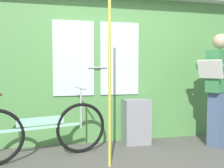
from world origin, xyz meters
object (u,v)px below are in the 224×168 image
Objects in this scene: trash_bin_by_wall at (136,121)px; handrail_pole at (110,71)px; bicycle_near_door at (40,130)px; passenger_reading_newspaper at (219,87)px.

trash_bin_by_wall is 0.30× the size of handrail_pole.
handrail_pole reaches higher than trash_bin_by_wall.
handrail_pole is at bearing -127.77° from trash_bin_by_wall.
bicycle_near_door is 2.56m from passenger_reading_newspaper.
trash_bin_by_wall is (-1.13, 0.37, -0.53)m from passenger_reading_newspaper.
bicycle_near_door is 0.77× the size of handrail_pole.
passenger_reading_newspaper is at bearing -18.30° from trash_bin_by_wall.
handrail_pole reaches higher than bicycle_near_door.
passenger_reading_newspaper reaches higher than trash_bin_by_wall.
trash_bin_by_wall is at bearing 0.67° from bicycle_near_door.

